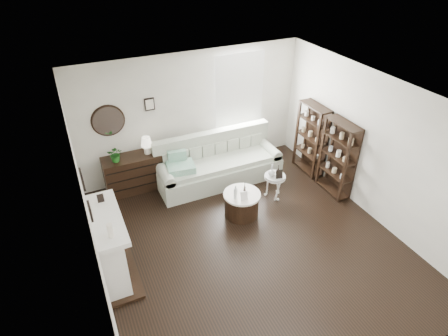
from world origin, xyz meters
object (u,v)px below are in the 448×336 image
sofa (217,165)px  dresser (134,173)px  pedestal_table (275,177)px  drum_table (242,204)px

sofa → dresser: 1.80m
pedestal_table → drum_table: bearing=-164.7°
sofa → dresser: size_ratio=2.25×
sofa → drum_table: size_ratio=3.77×
dresser → pedestal_table: 2.95m
sofa → drum_table: bearing=-93.3°
sofa → dresser: sofa is taller
sofa → pedestal_table: (0.80, -1.09, 0.13)m
dresser → drum_table: bearing=-45.6°
drum_table → pedestal_table: size_ratio=1.37×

